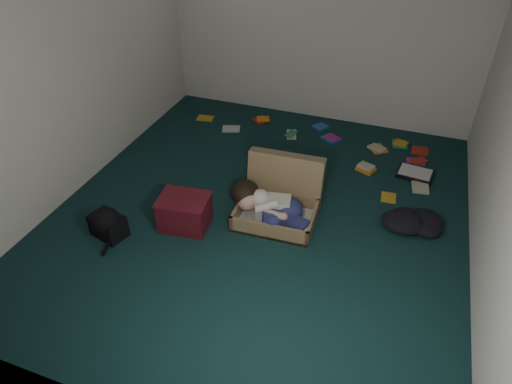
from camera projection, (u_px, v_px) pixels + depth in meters
The scene contains 11 objects.
floor at pixel (261, 211), 4.66m from camera, with size 4.50×4.50×0.00m, color #102F2F.
wall_back at pixel (323, 20), 5.59m from camera, with size 4.50×4.50×0.00m, color white.
wall_front at pixel (107, 278), 2.19m from camera, with size 4.50×4.50×0.00m, color white.
wall_left at pixel (68, 63), 4.43m from camera, with size 4.50×4.50×0.00m, color white.
suitcase at pixel (280, 199), 4.55m from camera, with size 0.80×0.79×0.57m.
person at pixel (270, 206), 4.38m from camera, with size 0.84×0.40×0.35m.
maroon_bin at pixel (185, 212), 4.39m from camera, with size 0.52×0.43×0.33m.
backpack at pixel (108, 225), 4.30m from camera, with size 0.40×0.32×0.24m, color black, non-canonical shape.
clothing_pile at pixel (410, 224), 4.38m from camera, with size 0.48×0.40×0.15m, color black, non-canonical shape.
paper_tray at pixel (415, 174), 5.16m from camera, with size 0.41×0.33×0.05m.
book_scatter at pixel (341, 151), 5.60m from camera, with size 3.08×1.73×0.02m.
Camera 1 is at (1.19, -3.43, 2.94)m, focal length 32.00 mm.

